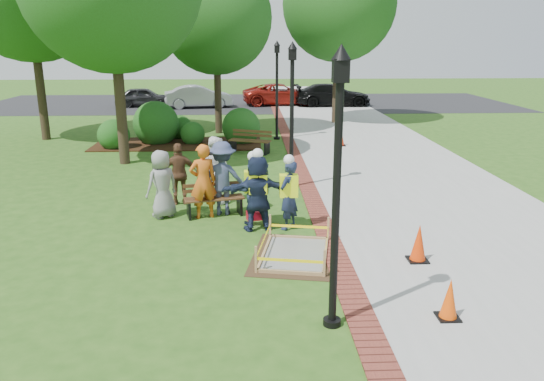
{
  "coord_description": "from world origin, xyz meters",
  "views": [
    {
      "loc": [
        -0.03,
        -10.36,
        4.32
      ],
      "look_at": [
        0.5,
        1.2,
        1.0
      ],
      "focal_mm": 35.0,
      "sensor_mm": 36.0,
      "label": 1
    }
  ],
  "objects_px": {
    "bench_near": "(214,206)",
    "hivis_worker_a": "(258,190)",
    "lamp_near": "(337,171)",
    "hivis_worker_b": "(289,192)",
    "cone_front": "(449,300)",
    "hivis_worker_c": "(253,188)",
    "wet_concrete_pad": "(295,245)"
  },
  "relations": [
    {
      "from": "bench_near",
      "to": "hivis_worker_a",
      "type": "xyz_separation_m",
      "value": [
        1.09,
        -1.08,
        0.7
      ]
    },
    {
      "from": "lamp_near",
      "to": "hivis_worker_b",
      "type": "xyz_separation_m",
      "value": [
        -0.35,
        4.41,
        -1.59
      ]
    },
    {
      "from": "cone_front",
      "to": "hivis_worker_b",
      "type": "distance_m",
      "value": 4.89
    },
    {
      "from": "cone_front",
      "to": "hivis_worker_c",
      "type": "relative_size",
      "value": 0.39
    },
    {
      "from": "bench_near",
      "to": "hivis_worker_a",
      "type": "relative_size",
      "value": 0.8
    },
    {
      "from": "lamp_near",
      "to": "hivis_worker_c",
      "type": "height_order",
      "value": "lamp_near"
    },
    {
      "from": "wet_concrete_pad",
      "to": "hivis_worker_c",
      "type": "xyz_separation_m",
      "value": [
        -0.83,
        2.02,
        0.66
      ]
    },
    {
      "from": "bench_near",
      "to": "cone_front",
      "type": "distance_m",
      "value": 6.71
    },
    {
      "from": "wet_concrete_pad",
      "to": "hivis_worker_c",
      "type": "bearing_deg",
      "value": 112.34
    },
    {
      "from": "wet_concrete_pad",
      "to": "bench_near",
      "type": "distance_m",
      "value": 3.23
    },
    {
      "from": "lamp_near",
      "to": "hivis_worker_c",
      "type": "relative_size",
      "value": 2.37
    },
    {
      "from": "lamp_near",
      "to": "wet_concrete_pad",
      "type": "bearing_deg",
      "value": 97.09
    },
    {
      "from": "lamp_near",
      "to": "hivis_worker_a",
      "type": "xyz_separation_m",
      "value": [
        -1.07,
        4.37,
        -1.52
      ]
    },
    {
      "from": "cone_front",
      "to": "hivis_worker_a",
      "type": "distance_m",
      "value": 5.23
    },
    {
      "from": "cone_front",
      "to": "lamp_near",
      "type": "xyz_separation_m",
      "value": [
        -1.88,
        -0.09,
        2.14
      ]
    },
    {
      "from": "cone_front",
      "to": "wet_concrete_pad",
      "type": "bearing_deg",
      "value": 129.71
    },
    {
      "from": "bench_near",
      "to": "hivis_worker_c",
      "type": "bearing_deg",
      "value": -34.11
    },
    {
      "from": "hivis_worker_b",
      "to": "lamp_near",
      "type": "bearing_deg",
      "value": -85.42
    },
    {
      "from": "wet_concrete_pad",
      "to": "lamp_near",
      "type": "distance_m",
      "value": 3.59
    },
    {
      "from": "hivis_worker_a",
      "to": "hivis_worker_c",
      "type": "distance_m",
      "value": 0.44
    },
    {
      "from": "hivis_worker_b",
      "to": "wet_concrete_pad",
      "type": "bearing_deg",
      "value": -89.72
    },
    {
      "from": "wet_concrete_pad",
      "to": "bench_near",
      "type": "xyz_separation_m",
      "value": [
        -1.81,
        2.68,
        0.02
      ]
    },
    {
      "from": "lamp_near",
      "to": "bench_near",
      "type": "bearing_deg",
      "value": 111.54
    },
    {
      "from": "bench_near",
      "to": "cone_front",
      "type": "relative_size",
      "value": 2.24
    },
    {
      "from": "hivis_worker_a",
      "to": "hivis_worker_b",
      "type": "distance_m",
      "value": 0.72
    },
    {
      "from": "bench_near",
      "to": "hivis_worker_c",
      "type": "distance_m",
      "value": 1.34
    },
    {
      "from": "hivis_worker_c",
      "to": "wet_concrete_pad",
      "type": "bearing_deg",
      "value": -67.66
    },
    {
      "from": "wet_concrete_pad",
      "to": "cone_front",
      "type": "relative_size",
      "value": 3.69
    },
    {
      "from": "wet_concrete_pad",
      "to": "hivis_worker_b",
      "type": "bearing_deg",
      "value": 90.28
    },
    {
      "from": "hivis_worker_a",
      "to": "cone_front",
      "type": "bearing_deg",
      "value": -55.43
    },
    {
      "from": "bench_near",
      "to": "cone_front",
      "type": "bearing_deg",
      "value": -53.03
    },
    {
      "from": "hivis_worker_c",
      "to": "hivis_worker_a",
      "type": "bearing_deg",
      "value": -75.56
    }
  ]
}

